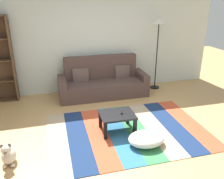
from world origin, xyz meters
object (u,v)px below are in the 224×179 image
object	(u,v)px
coffee_table	(117,117)
tv_remote	(122,112)
couch	(103,83)
pouf	(146,139)
standing_lamp	(158,31)
dog	(8,155)

from	to	relation	value
coffee_table	tv_remote	size ratio (longest dim) A/B	4.31
couch	pouf	distance (m)	2.44
coffee_table	tv_remote	xyz separation A→B (m)	(0.10, 0.04, 0.08)
couch	standing_lamp	bearing A→B (deg)	4.40
coffee_table	standing_lamp	world-z (taller)	standing_lamp
coffee_table	pouf	distance (m)	0.70
standing_lamp	tv_remote	world-z (taller)	standing_lamp
standing_lamp	tv_remote	xyz separation A→B (m)	(-1.57, -1.93, -1.22)
couch	tv_remote	world-z (taller)	couch
pouf	tv_remote	distance (m)	0.71
pouf	dog	distance (m)	2.25
couch	coffee_table	xyz separation A→B (m)	(-0.13, -1.85, -0.04)
couch	standing_lamp	xyz separation A→B (m)	(1.54, 0.12, 1.26)
coffee_table	dog	xyz separation A→B (m)	(-1.88, -0.48, -0.14)
standing_lamp	tv_remote	size ratio (longest dim) A/B	12.75
couch	tv_remote	xyz separation A→B (m)	(-0.04, -1.81, 0.04)
standing_lamp	tv_remote	bearing A→B (deg)	-129.24
coffee_table	pouf	bearing A→B (deg)	-57.34
dog	tv_remote	xyz separation A→B (m)	(1.98, 0.52, 0.22)
coffee_table	tv_remote	bearing A→B (deg)	21.12
coffee_table	standing_lamp	xyz separation A→B (m)	(1.67, 1.96, 1.30)
couch	pouf	world-z (taller)	couch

